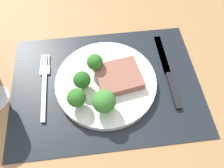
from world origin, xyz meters
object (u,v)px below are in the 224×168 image
at_px(plate, 106,82).
at_px(steak, 119,77).
at_px(knife, 169,75).
at_px(fork, 44,85).

xyz_separation_m(plate, steak, (0.03, 0.00, 0.02)).
xyz_separation_m(plate, knife, (0.16, 0.01, -0.00)).
bearing_deg(steak, knife, 2.19).
height_order(plate, steak, steak).
distance_m(steak, fork, 0.18).
bearing_deg(fork, steak, -7.27).
relative_size(plate, knife, 1.06).
xyz_separation_m(steak, knife, (0.13, 0.00, -0.02)).
height_order(steak, fork, steak).
distance_m(plate, steak, 0.04).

